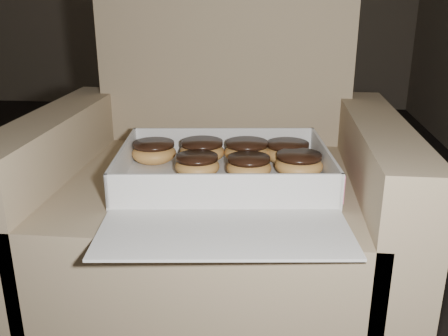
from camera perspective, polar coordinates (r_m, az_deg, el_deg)
armchair at (r=1.20m, az=-1.10°, el=-5.04°), size 0.82×0.70×0.86m
bakery_box at (r=1.03m, az=0.21°, el=-1.57°), size 0.49×0.55×0.07m
donut_a at (r=1.16m, az=7.29°, el=1.80°), size 0.10×0.10×0.05m
donut_b at (r=1.06m, az=2.86°, el=0.17°), size 0.10×0.10×0.05m
donut_c at (r=1.15m, az=2.63°, el=1.90°), size 0.11×0.11×0.05m
donut_d at (r=1.16m, az=-2.53°, el=1.99°), size 0.10×0.10×0.05m
donut_e at (r=1.08m, az=8.55°, el=0.42°), size 0.10×0.10×0.05m
donut_f at (r=1.16m, az=-8.00°, el=1.84°), size 0.10×0.10×0.05m
donut_g at (r=1.07m, az=-3.07°, el=0.33°), size 0.10×0.10×0.05m
crumb_a at (r=1.01m, az=11.00°, el=-2.59°), size 0.01×0.01×0.00m
crumb_b at (r=1.01m, az=-7.46°, el=-2.41°), size 0.01×0.01×0.00m
crumb_c at (r=1.03m, az=10.29°, el=-2.11°), size 0.01×0.01×0.00m
crumb_d at (r=1.05m, az=5.11°, el=-1.46°), size 0.01×0.01×0.00m
crumb_e at (r=0.99m, az=11.69°, el=-3.11°), size 0.01×0.01×0.00m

